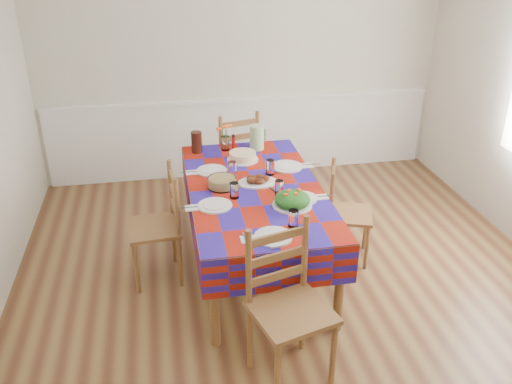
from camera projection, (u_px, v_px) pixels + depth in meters
room at (299, 139)px, 3.74m from camera, size 4.58×5.08×2.78m
wainscot at (243, 134)px, 6.32m from camera, size 4.41×0.06×0.92m
dining_table at (255, 196)px, 4.43m from camera, size 1.07×1.99×0.77m
setting_near_head at (280, 230)px, 3.72m from camera, size 0.43×0.29×0.13m
setting_left_near at (221, 200)px, 4.12m from camera, size 0.48×0.28×0.13m
setting_left_far at (218, 170)px, 4.62m from camera, size 0.47×0.28×0.13m
setting_right_near at (294, 194)px, 4.21m from camera, size 0.46×0.27×0.12m
setting_right_far at (281, 167)px, 4.68m from camera, size 0.52×0.30×0.13m
meat_platter at (257, 180)px, 4.44m from camera, size 0.33×0.24×0.06m
salad_platter at (292, 200)px, 4.07m from camera, size 0.30×0.30×0.13m
pasta_bowl at (222, 182)px, 4.37m from camera, size 0.23×0.23×0.08m
cake at (243, 157)px, 4.86m from camera, size 0.28×0.28×0.08m
serving_utensils at (275, 189)px, 4.35m from camera, size 0.13×0.29×0.01m
flower_vase at (225, 139)px, 5.06m from camera, size 0.16×0.13×0.26m
hot_sauce at (233, 141)px, 5.11m from camera, size 0.03×0.03×0.14m
green_pitcher at (257, 137)px, 5.08m from camera, size 0.13×0.13×0.23m
tea_pitcher at (197, 142)px, 5.01m from camera, size 0.10×0.10×0.20m
name_card at (276, 247)px, 3.56m from camera, size 0.08×0.02×0.02m
chair_near at (288, 308)px, 3.40m from camera, size 0.57×0.56×1.06m
chair_far at (234, 158)px, 5.61m from camera, size 0.54×0.53×1.03m
chair_left at (159, 227)px, 4.40m from camera, size 0.45×0.47×0.97m
chair_right at (345, 214)px, 4.68m from camera, size 0.48×0.49×0.88m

